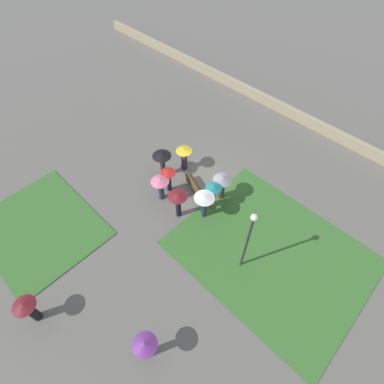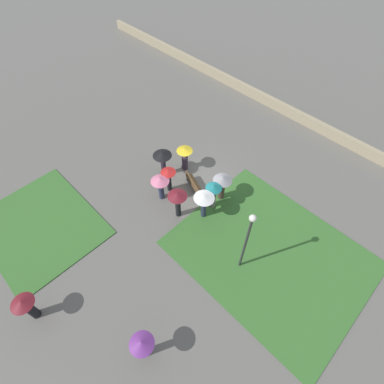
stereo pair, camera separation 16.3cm
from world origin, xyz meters
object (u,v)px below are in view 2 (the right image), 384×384
park_bench (194,185)px  crowd_person_maroon (178,199)px  lone_walker_mid_plaza (26,306)px  crowd_person_pink (160,183)px  lone_walker_far_path (142,345)px  crowd_person_black (163,158)px  crowd_person_red (169,175)px  crowd_person_yellow (185,155)px  crowd_person_grey (222,183)px  crowd_person_white (204,201)px  crowd_person_teal (213,193)px  lamp_post (247,237)px

park_bench → crowd_person_maroon: (-0.71, 2.00, 1.04)m
park_bench → lone_walker_mid_plaza: lone_walker_mid_plaza is taller
crowd_person_pink → lone_walker_far_path: lone_walker_far_path is taller
crowd_person_black → crowd_person_red: bearing=-92.6°
crowd_person_red → crowd_person_black: 1.39m
crowd_person_yellow → crowd_person_grey: 3.35m
crowd_person_pink → lone_walker_mid_plaza: crowd_person_pink is taller
crowd_person_maroon → lone_walker_far_path: (-4.35, 6.02, -0.07)m
crowd_person_pink → lone_walker_mid_plaza: 8.90m
crowd_person_grey → lone_walker_far_path: (-3.45, 8.74, 0.08)m
crowd_person_white → crowd_person_grey: (0.19, -1.74, -0.11)m
crowd_person_pink → crowd_person_red: crowd_person_red is taller
lone_walker_mid_plaza → lone_walker_far_path: bearing=-171.7°
crowd_person_yellow → crowd_person_teal: 3.55m
crowd_person_maroon → crowd_person_white: 1.47m
crowd_person_yellow → lone_walker_far_path: 11.20m
crowd_person_white → crowd_person_pink: bearing=-100.3°
crowd_person_yellow → crowd_person_white: 4.02m
park_bench → lamp_post: bearing=179.9°
crowd_person_yellow → crowd_person_teal: (-3.40, 1.01, 0.06)m
crowd_person_teal → park_bench: bearing=83.1°
lamp_post → crowd_person_pink: 6.45m
crowd_person_black → crowd_person_grey: bearing=-49.1°
crowd_person_teal → crowd_person_grey: crowd_person_teal is taller
crowd_person_pink → crowd_person_teal: crowd_person_teal is taller
crowd_person_white → lone_walker_far_path: bearing=-1.9°
crowd_person_pink → crowd_person_maroon: (-1.66, 0.16, 0.13)m
crowd_person_grey → lone_walker_far_path: bearing=32.2°
lone_walker_mid_plaza → lamp_post: bearing=-140.7°
crowd_person_pink → crowd_person_red: (0.13, -0.76, -0.04)m
crowd_person_black → crowd_person_grey: 4.10m
crowd_person_maroon → crowd_person_grey: crowd_person_maroon is taller
lamp_post → crowd_person_pink: (6.26, -0.10, -1.56)m
park_bench → crowd_person_black: 2.57m
park_bench → crowd_person_pink: crowd_person_pink is taller
crowd_person_teal → crowd_person_grey: bearing=1.4°
crowd_person_teal → crowd_person_yellow: bearing=70.6°
crowd_person_grey → crowd_person_maroon: bearing=-7.8°
lamp_post → crowd_person_black: bearing=-11.0°
lamp_post → lone_walker_far_path: size_ratio=2.40×
crowd_person_yellow → crowd_person_black: crowd_person_black is taller
crowd_person_white → crowd_person_grey: crowd_person_white is taller
crowd_person_red → lone_walker_mid_plaza: bearing=-149.7°
crowd_person_yellow → crowd_person_teal: crowd_person_teal is taller
lone_walker_far_path → lamp_post: bearing=174.1°
crowd_person_grey → lone_walker_far_path: lone_walker_far_path is taller
crowd_person_white → lone_walker_far_path: 7.72m
crowd_person_red → crowd_person_white: size_ratio=0.95×
lone_walker_mid_plaza → crowd_person_black: bearing=-96.5°
crowd_person_yellow → lone_walker_mid_plaza: (-1.88, 11.55, 0.04)m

